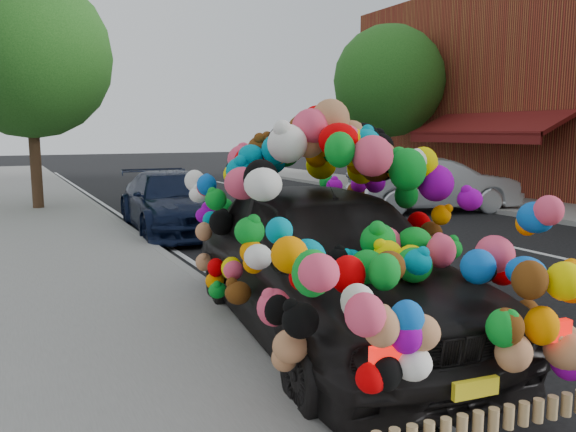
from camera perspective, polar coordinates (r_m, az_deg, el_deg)
ground at (r=8.41m, az=7.83°, el=-6.02°), size 100.00×100.00×0.00m
sidewalk at (r=6.95m, az=-22.94°, el=-9.26°), size 4.00×60.00×0.12m
kerb at (r=7.33m, az=-7.46°, el=-7.68°), size 0.15×60.00×0.13m
footpath_far at (r=16.26m, az=25.61°, el=0.47°), size 3.00×40.00×0.12m
lane_markings at (r=10.86m, az=23.56°, el=-3.33°), size 6.00×50.00×0.01m
tree_near_sidewalk at (r=16.27m, az=-24.86°, el=14.54°), size 4.20×4.20×6.13m
tree_far_b at (r=21.02m, az=10.17°, el=13.28°), size 4.00×4.00×5.90m
plush_art_car at (r=5.72m, az=3.81°, el=-0.92°), size 2.88×5.18×2.26m
navy_sedan at (r=12.18m, az=-11.65°, el=1.42°), size 2.02×4.45×1.26m
silver_hatchback at (r=15.39m, az=14.53°, el=3.13°), size 4.67×2.72×1.46m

